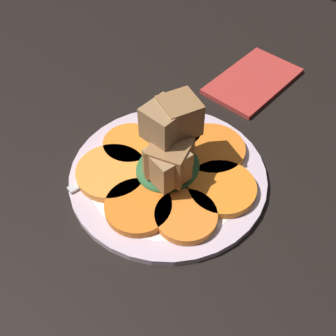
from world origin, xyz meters
TOP-DOWN VIEW (x-y plane):
  - table_slab at (0.00, 0.00)cm, footprint 120.00×120.00cm
  - plate at (0.00, 0.00)cm, footprint 26.77×26.77cm
  - carrot_slice_0 at (4.03, 6.61)cm, footprint 7.81×7.81cm
  - carrot_slice_1 at (-2.44, 7.25)cm, footprint 8.93×8.93cm
  - carrot_slice_2 at (-6.94, 1.90)cm, footprint 9.58×9.58cm
  - carrot_slice_3 at (-6.22, -4.50)cm, footprint 8.29×8.29cm
  - carrot_slice_4 at (-0.30, -7.25)cm, footprint 7.69×7.69cm
  - carrot_slice_5 at (5.32, -5.41)cm, footprint 9.54×9.54cm
  - carrot_slice_6 at (6.95, 1.25)cm, footprint 8.51×8.51cm
  - center_pile at (0.10, 0.25)cm, footprint 9.47×8.33cm
  - fork at (0.81, -5.69)cm, footprint 19.74×4.95cm
  - napkin at (-25.22, -3.37)cm, footprint 16.44×9.86cm

SIDE VIEW (x-z plane):
  - table_slab at x=0.00cm, z-range 0.00..2.00cm
  - napkin at x=-25.22cm, z-range 2.00..2.80cm
  - plate at x=0.00cm, z-range 1.99..3.04cm
  - fork at x=0.81cm, z-range 3.10..3.50cm
  - carrot_slice_0 at x=4.03cm, z-range 3.10..4.16cm
  - carrot_slice_1 at x=-2.44cm, z-range 3.10..4.16cm
  - carrot_slice_2 at x=-6.94cm, z-range 3.10..4.16cm
  - carrot_slice_3 at x=-6.22cm, z-range 3.10..4.16cm
  - carrot_slice_4 at x=-0.30cm, z-range 3.10..4.16cm
  - carrot_slice_5 at x=5.32cm, z-range 3.10..4.16cm
  - carrot_slice_6 at x=6.95cm, z-range 3.10..4.16cm
  - center_pile at x=0.10cm, z-range 2.30..13.53cm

